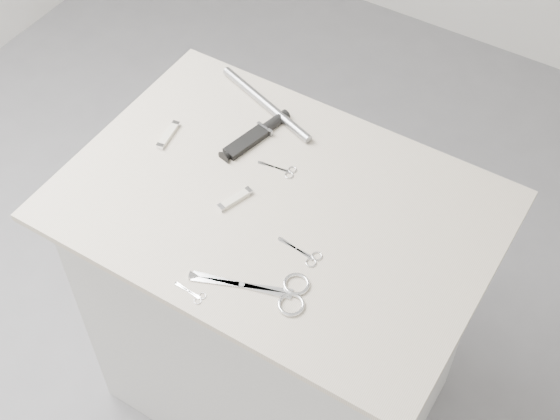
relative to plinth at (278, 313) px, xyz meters
The scene contains 11 objects.
ground 0.46m from the plinth, ahead, with size 4.00×4.00×0.01m, color gray.
plinth is the anchor object (origin of this frame).
display_board 0.46m from the plinth, ahead, with size 1.00×0.70×0.02m, color beige.
large_shears 0.53m from the plinth, 59.47° to the right, with size 0.25×0.14×0.01m.
embroidery_scissors_a 0.50m from the plinth, 35.76° to the right, with size 0.11×0.05×0.00m.
embroidery_scissors_b 0.48m from the plinth, 115.09° to the left, with size 0.10×0.04×0.00m.
tiny_scissors 0.56m from the plinth, 93.44° to the right, with size 0.07×0.03×0.00m.
sheathed_knife 0.53m from the plinth, 132.94° to the left, with size 0.08×0.20×0.03m.
pocket_knife_a 0.59m from the plinth, behind, with size 0.04×0.10×0.01m.
pocket_knife_b 0.49m from the plinth, 152.66° to the right, with size 0.05×0.09×0.01m.
metal_rail 0.58m from the plinth, 127.07° to the left, with size 0.02×0.02×0.34m, color #93959B.
Camera 1 is at (0.61, -0.98, 2.29)m, focal length 50.00 mm.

